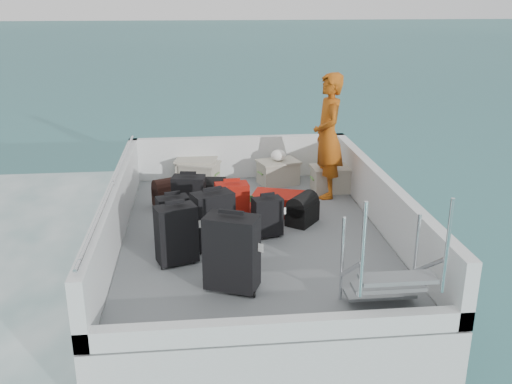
% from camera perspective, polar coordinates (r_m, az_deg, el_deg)
% --- Properties ---
extents(ground, '(160.00, 160.00, 0.00)m').
position_cam_1_polar(ground, '(7.72, -0.33, -8.32)').
color(ground, '#15434C').
rests_on(ground, ground).
extents(ferry_hull, '(3.60, 5.00, 0.60)m').
position_cam_1_polar(ferry_hull, '(7.59, -0.34, -6.31)').
color(ferry_hull, silver).
rests_on(ferry_hull, ground).
extents(deck, '(3.30, 4.70, 0.02)m').
position_cam_1_polar(deck, '(7.46, -0.34, -4.16)').
color(deck, slate).
rests_on(deck, ferry_hull).
extents(deck_fittings, '(3.60, 5.00, 0.90)m').
position_cam_1_polar(deck_fittings, '(7.06, 2.71, -2.22)').
color(deck_fittings, silver).
rests_on(deck_fittings, deck).
extents(suitcase_0, '(0.51, 0.39, 0.70)m').
position_cam_1_polar(suitcase_0, '(6.57, -7.96, -4.29)').
color(suitcase_0, black).
rests_on(suitcase_0, deck).
extents(suitcase_1, '(0.44, 0.32, 0.59)m').
position_cam_1_polar(suitcase_1, '(7.17, -8.24, -2.72)').
color(suitcase_1, black).
rests_on(suitcase_1, deck).
extents(suitcase_2, '(0.47, 0.33, 0.63)m').
position_cam_1_polar(suitcase_2, '(7.81, -6.70, -0.64)').
color(suitcase_2, black).
rests_on(suitcase_2, deck).
extents(suitcase_3, '(0.62, 0.50, 0.82)m').
position_cam_1_polar(suitcase_3, '(5.93, -2.43, -6.15)').
color(suitcase_3, black).
rests_on(suitcase_3, deck).
extents(suitcase_4, '(0.55, 0.44, 0.71)m').
position_cam_1_polar(suitcase_4, '(6.93, -4.33, -2.85)').
color(suitcase_4, black).
rests_on(suitcase_4, deck).
extents(suitcase_5, '(0.46, 0.30, 0.60)m').
position_cam_1_polar(suitcase_5, '(7.56, -2.41, -1.33)').
color(suitcase_5, '#9A130B').
rests_on(suitcase_5, deck).
extents(suitcase_7, '(0.41, 0.29, 0.52)m').
position_cam_1_polar(suitcase_7, '(7.25, 1.14, -2.56)').
color(suitcase_7, black).
rests_on(suitcase_7, deck).
extents(suitcase_8, '(0.83, 0.68, 0.28)m').
position_cam_1_polar(suitcase_8, '(8.08, 2.28, -1.13)').
color(suitcase_8, '#9A130B').
rests_on(suitcase_8, deck).
extents(duffel_0, '(0.60, 0.49, 0.32)m').
position_cam_1_polar(duffel_0, '(8.46, -8.42, -0.25)').
color(duffel_0, black).
rests_on(duffel_0, deck).
extents(duffel_1, '(0.48, 0.36, 0.32)m').
position_cam_1_polar(duffel_1, '(8.43, -4.56, -0.17)').
color(duffel_1, black).
rests_on(duffel_1, deck).
extents(duffel_2, '(0.51, 0.54, 0.32)m').
position_cam_1_polar(duffel_2, '(7.73, 4.66, -2.01)').
color(duffel_2, black).
rests_on(duffel_2, deck).
extents(crate_0, '(0.68, 0.53, 0.37)m').
position_cam_1_polar(crate_0, '(9.43, -5.98, 2.05)').
color(crate_0, '#AFAA98').
rests_on(crate_0, deck).
extents(crate_1, '(0.68, 0.58, 0.34)m').
position_cam_1_polar(crate_1, '(9.32, -5.65, 1.76)').
color(crate_1, '#AFAA98').
rests_on(crate_1, deck).
extents(crate_2, '(0.69, 0.56, 0.36)m').
position_cam_1_polar(crate_2, '(9.32, 2.23, 1.90)').
color(crate_2, '#AFAA98').
rests_on(crate_2, deck).
extents(crate_3, '(0.62, 0.44, 0.37)m').
position_cam_1_polar(crate_3, '(9.05, 7.60, 1.23)').
color(crate_3, '#AFAA98').
rests_on(crate_3, deck).
extents(yellow_bag, '(0.28, 0.26, 0.22)m').
position_cam_1_polar(yellow_bag, '(9.48, 7.15, 1.63)').
color(yellow_bag, yellow).
rests_on(yellow_bag, deck).
extents(white_bag, '(0.24, 0.24, 0.18)m').
position_cam_1_polar(white_bag, '(9.24, 2.25, 3.51)').
color(white_bag, white).
rests_on(white_bag, crate_2).
extents(passenger, '(0.45, 0.70, 1.88)m').
position_cam_1_polar(passenger, '(8.62, 7.21, 5.56)').
color(passenger, orange).
rests_on(passenger, deck).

